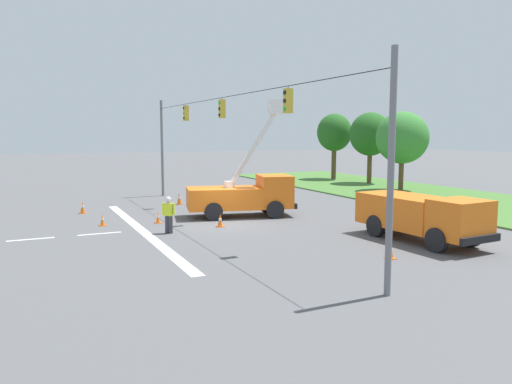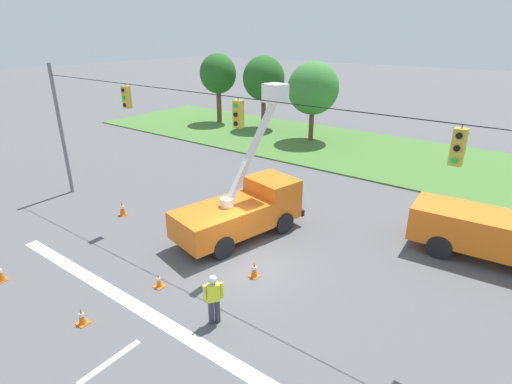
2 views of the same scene
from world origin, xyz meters
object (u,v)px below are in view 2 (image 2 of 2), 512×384
Objects in this scene: tree_far_west at (218,74)px; traffic_cone_lane_edge_a at (159,280)px; tree_centre at (313,89)px; utility_truck_support_near at (493,233)px; road_worker at (214,296)px; traffic_cone_mid_right at (0,272)px; utility_truck_bucket_lift at (244,207)px; tree_west at (264,79)px; traffic_cone_near_bucket at (122,208)px; traffic_cone_mid_left at (82,316)px; traffic_cone_foreground_left at (254,269)px.

tree_far_west is 11.56× the size of traffic_cone_lane_edge_a.
tree_centre is 1.02× the size of utility_truck_support_near.
traffic_cone_mid_right is (-8.00, -3.09, -0.64)m from road_worker.
tree_centre is 0.98× the size of utility_truck_bucket_lift.
tree_west is at bearing 104.31° from traffic_cone_mid_right.
tree_west reaches higher than traffic_cone_near_bucket.
traffic_cone_near_bucket is (-15.64, -6.42, -0.81)m from utility_truck_support_near.
tree_centre is 10.55× the size of traffic_cone_mid_left.
utility_truck_support_near is at bearing 22.31° from traffic_cone_near_bucket.
utility_truck_support_near is at bearing -26.33° from tree_far_west.
traffic_cone_mid_right is 0.92× the size of traffic_cone_near_bucket.
tree_far_west reaches higher than tree_west.
traffic_cone_mid_right is at bearing -79.28° from traffic_cone_near_bucket.
utility_truck_support_near is 8.70× the size of traffic_cone_mid_right.
traffic_cone_mid_left is (11.35, -25.77, -4.34)m from tree_west.
utility_truck_bucket_lift is 9.09× the size of traffic_cone_mid_right.
road_worker is (-6.44, -9.62, -0.20)m from utility_truck_support_near.
tree_far_west is 1.04× the size of tree_centre.
traffic_cone_near_bucket is at bearing 135.20° from traffic_cone_mid_left.
traffic_cone_mid_left is at bearing -56.89° from tree_far_west.
utility_truck_support_near reaches higher than traffic_cone_mid_right.
traffic_cone_foreground_left is 1.16× the size of traffic_cone_lane_edge_a.
utility_truck_bucket_lift reaches higher than utility_truck_support_near.
traffic_cone_foreground_left is at bearing -45.75° from tree_far_west.
tree_centre is at bearing 111.92° from road_worker.
tree_centre is 17.72m from utility_truck_bucket_lift.
tree_west reaches higher than traffic_cone_lane_edge_a.
traffic_cone_mid_right reaches higher than traffic_cone_foreground_left.
utility_truck_bucket_lift reaches higher than traffic_cone_mid_right.
tree_west is 11.47× the size of traffic_cone_lane_edge_a.
tree_west is at bearing 113.77° from traffic_cone_mid_left.
traffic_cone_foreground_left is (2.44, -2.48, -1.03)m from utility_truck_bucket_lift.
utility_truck_support_near is at bearing 56.17° from road_worker.
traffic_cone_mid_left is 8.23m from traffic_cone_near_bucket.
traffic_cone_foreground_left reaches higher than traffic_cone_mid_left.
traffic_cone_mid_left is (16.43, -25.20, -4.49)m from tree_far_west.
tree_west reaches higher than road_worker.
tree_far_west reaches higher than traffic_cone_mid_right.
tree_far_west is 10.92× the size of traffic_cone_mid_left.
tree_far_west is 30.27m from road_worker.
traffic_cone_foreground_left is (8.25, -18.95, -4.05)m from tree_centre.
utility_truck_bucket_lift is 6.65m from traffic_cone_near_bucket.
traffic_cone_lane_edge_a is (-2.42, -2.62, -0.06)m from traffic_cone_foreground_left.
utility_truck_bucket_lift is 6.07m from road_worker.
tree_west is 1.05× the size of utility_truck_support_near.
traffic_cone_lane_edge_a is at bearing -89.70° from utility_truck_bucket_lift.
utility_truck_support_near is 9.77m from traffic_cone_foreground_left.
tree_far_west is 30.41m from traffic_cone_mid_left.
road_worker is (14.70, -23.17, -3.64)m from tree_west.
traffic_cone_mid_right is (-4.65, -0.49, 0.07)m from traffic_cone_mid_left.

